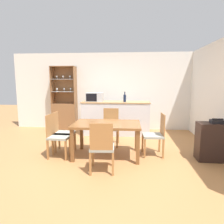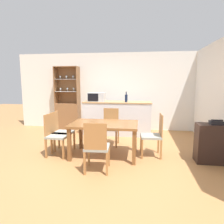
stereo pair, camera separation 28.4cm
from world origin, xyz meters
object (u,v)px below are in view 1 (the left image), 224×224
dining_chair_head_near (102,147)px  side_cabinet (212,142)px  microwave (95,97)px  telephone (217,121)px  dining_chair_side_right_far (155,135)px  dining_chair_side_left_near (58,136)px  dining_chair_head_far (110,127)px  dining_table (107,127)px  wine_bottle (125,98)px  display_cabinet (65,111)px  dining_chair_side_left_far (62,132)px

dining_chair_head_near → side_cabinet: bearing=14.8°
microwave → side_cabinet: 3.40m
telephone → dining_chair_side_right_far: bearing=169.8°
dining_chair_side_right_far → telephone: bearing=-103.4°
dining_chair_side_left_near → dining_chair_head_near: bearing=60.6°
dining_chair_side_right_far → side_cabinet: bearing=-102.9°
dining_chair_side_right_far → dining_chair_head_far: bearing=54.9°
dining_chair_head_near → dining_chair_head_far: size_ratio=1.00×
dining_table → wine_bottle: size_ratio=4.71×
dining_chair_head_far → wine_bottle: bearing=-109.0°
display_cabinet → dining_chair_side_left_near: (0.65, -2.50, -0.14)m
display_cabinet → dining_chair_side_left_near: size_ratio=2.27×
side_cabinet → dining_chair_side_left_near: bearing=-178.5°
dining_chair_side_right_far → telephone: 1.25m
dining_chair_side_left_far → side_cabinet: size_ratio=1.18×
display_cabinet → dining_chair_side_right_far: size_ratio=2.27×
dining_table → dining_chair_side_left_far: size_ratio=1.54×
display_cabinet → dining_table: display_cabinet is taller
microwave → display_cabinet: bearing=154.0°
dining_chair_side_left_far → side_cabinet: (3.22, -0.19, -0.07)m
wine_bottle → dining_chair_side_left_near: bearing=-126.9°
dining_chair_side_right_far → dining_chair_head_far: same height
dining_chair_head_near → wine_bottle: 2.61m
dining_chair_head_near → side_cabinet: dining_chair_head_near is taller
telephone → display_cabinet: bearing=148.2°
dining_chair_side_left_far → dining_chair_head_near: (1.05, -0.93, 0.00)m
dining_chair_side_left_near → microwave: 2.12m
microwave → dining_chair_side_left_near: bearing=-103.8°
dining_chair_side_left_near → side_cabinet: 3.22m
dining_chair_side_left_far → telephone: 3.30m
side_cabinet → dining_chair_head_far: bearing=158.8°
dining_chair_head_far → dining_table: bearing=91.1°
dining_table → microwave: 1.97m
telephone → dining_chair_head_near: bearing=-162.1°
dining_chair_head_far → microwave: microwave is taller
dining_table → dining_chair_side_left_far: 1.07m
dining_table → display_cabinet: bearing=125.7°
dining_chair_side_left_near → telephone: size_ratio=3.89×
wine_bottle → telephone: bearing=-43.4°
dining_chair_head_far → wine_bottle: size_ratio=3.06×
dining_chair_side_left_near → dining_chair_side_left_far: bearing=-177.4°
dining_chair_side_right_far → dining_chair_side_left_far: same height
dining_chair_side_left_far → dining_chair_head_near: bearing=49.9°
dining_chair_head_near → microwave: size_ratio=1.86×
side_cabinet → microwave: bearing=145.8°
dining_chair_side_right_far → dining_chair_side_left_far: 2.09m
display_cabinet → dining_chair_side_left_near: 2.59m
dining_chair_head_far → microwave: (-0.57, 1.02, 0.68)m
display_cabinet → dining_chair_head_near: bearing=-61.7°
dining_chair_side_left_far → dining_chair_side_left_near: (0.00, -0.27, 0.00)m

